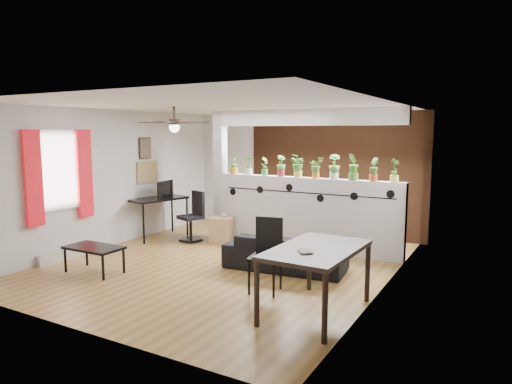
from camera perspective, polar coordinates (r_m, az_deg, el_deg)
name	(u,v)px	position (r m, az deg, el deg)	size (l,w,h in m)	color
room_shell	(226,186)	(7.50, -3.81, 0.73)	(6.30, 7.10, 2.90)	brown
partition_wall	(306,214)	(8.53, 6.29, -2.72)	(3.60, 0.18, 1.35)	#BCBCC1
ceiling_header	(308,117)	(8.40, 6.47, 9.28)	(3.60, 0.18, 0.30)	silver
pier_column	(220,175)	(9.35, -4.48, 2.07)	(0.22, 0.20, 2.60)	#BCBCC1
brick_panel	(334,174)	(9.81, 9.72, 2.24)	(3.90, 0.05, 2.60)	#AA5931
vine_decal	(304,193)	(8.38, 6.08, -0.09)	(3.31, 0.01, 0.30)	black
window_assembly	(59,172)	(8.35, -23.40, 2.26)	(0.09, 1.30, 1.55)	white
baseboard_heater	(64,255)	(8.57, -22.83, -7.23)	(0.08, 1.00, 0.18)	beige
corkboard	(147,172)	(9.82, -13.42, 2.44)	(0.03, 0.60, 0.45)	olive
framed_art	(145,148)	(9.76, -13.72, 5.34)	(0.03, 0.34, 0.44)	#8C7259
ceiling_fan	(174,124)	(7.68, -10.18, 8.37)	(1.19, 1.19, 0.43)	black
potted_plant_0	(234,161)	(9.15, -2.78, 3.83)	(0.30, 0.31, 0.47)	orange
potted_plant_1	(249,165)	(8.97, -0.88, 3.42)	(0.22, 0.21, 0.36)	silver
potted_plant_2	(265,165)	(8.80, 1.10, 3.34)	(0.18, 0.20, 0.36)	green
potted_plant_3	(281,165)	(8.64, 3.16, 3.37)	(0.23, 0.25, 0.40)	#B71D38
potted_plant_4	(298,165)	(8.49, 5.29, 3.38)	(0.28, 0.27, 0.43)	gold
potted_plant_5	(316,167)	(8.36, 7.49, 3.12)	(0.22, 0.24, 0.38)	#DC5C19
potted_plant_6	(334,166)	(8.23, 9.76, 3.21)	(0.28, 0.26, 0.44)	silver
potted_plant_7	(354,166)	(8.12, 12.10, 3.20)	(0.26, 0.29, 0.47)	#468932
potted_plant_8	(374,169)	(8.02, 14.49, 2.84)	(0.24, 0.25, 0.40)	#C7441F
potted_plant_9	(395,169)	(7.94, 16.94, 2.71)	(0.25, 0.22, 0.40)	#E0C04F
sofa	(285,253)	(7.36, 3.68, -7.59)	(1.83, 0.72, 0.53)	black
cube_shelf	(222,230)	(9.10, -4.32, -4.75)	(0.42, 0.37, 0.51)	tan
cup	(224,215)	(9.01, -4.07, -2.91)	(0.12, 0.12, 0.09)	gray
computer_desk	(158,202)	(9.63, -12.12, -1.17)	(0.86, 1.27, 0.84)	black
monitor	(163,192)	(9.72, -11.57, -0.05)	(0.05, 0.33, 0.19)	black
office_chair	(193,220)	(9.26, -7.87, -3.45)	(0.53, 0.54, 0.98)	black
dining_table	(316,255)	(5.56, 7.57, -7.77)	(0.95, 1.52, 0.81)	black
book	(299,251)	(5.30, 5.36, -7.41)	(0.15, 0.21, 0.02)	gray
folding_chair	(267,248)	(6.33, 1.42, -6.98)	(0.48, 0.48, 1.02)	black
coffee_table	(94,249)	(7.58, -19.60, -6.75)	(0.91, 0.51, 0.42)	black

